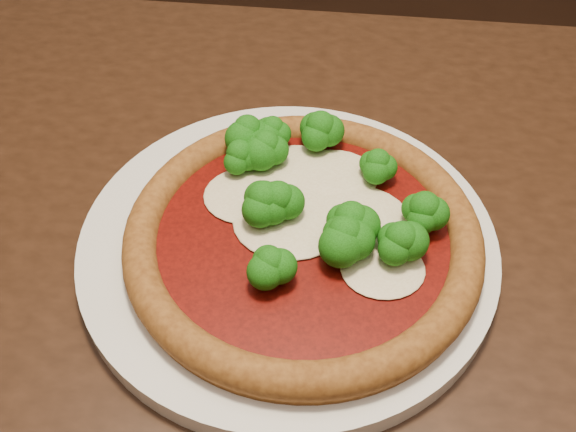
{
  "coord_description": "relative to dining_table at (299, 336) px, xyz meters",
  "views": [
    {
      "loc": [
        -0.2,
        -0.24,
        1.14
      ],
      "look_at": [
        -0.19,
        0.09,
        0.79
      ],
      "focal_mm": 40.0,
      "sensor_mm": 36.0,
      "label": 1
    }
  ],
  "objects": [
    {
      "name": "dining_table",
      "position": [
        0.0,
        0.0,
        0.0
      ],
      "size": [
        1.3,
        0.96,
        0.75
      ],
      "rotation": [
        0.0,
        0.0,
        -0.17
      ],
      "color": "black",
      "rests_on": "floor"
    },
    {
      "name": "plate",
      "position": [
        -0.01,
        0.02,
        0.11
      ],
      "size": [
        0.32,
        0.32,
        0.02
      ],
      "primitive_type": "cylinder",
      "color": "silver",
      "rests_on": "dining_table"
    },
    {
      "name": "pizza",
      "position": [
        0.0,
        0.01,
        0.14
      ],
      "size": [
        0.27,
        0.27,
        0.06
      ],
      "rotation": [
        0.0,
        0.0,
        -0.12
      ],
      "color": "brown",
      "rests_on": "plate"
    }
  ]
}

